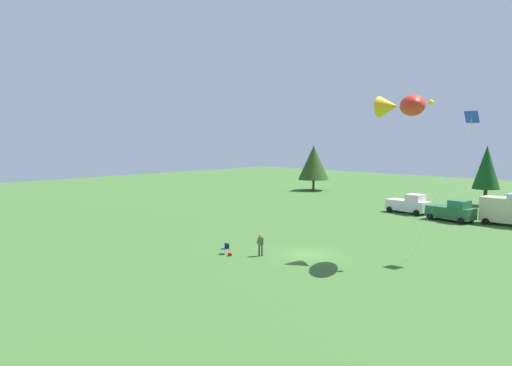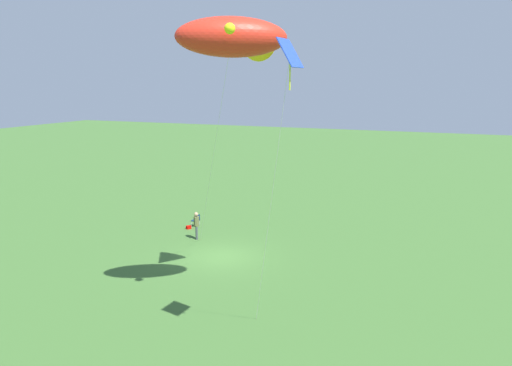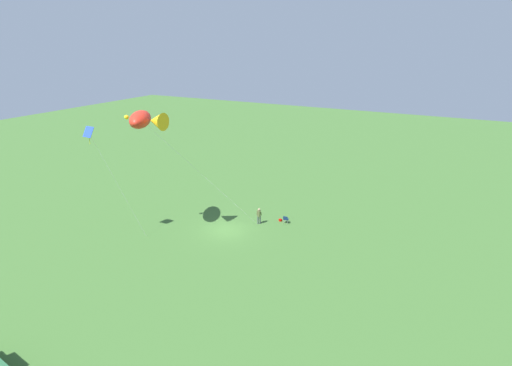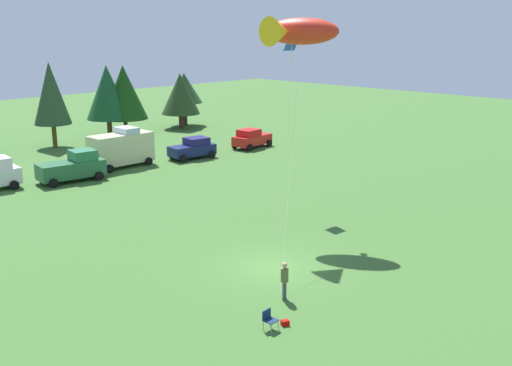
% 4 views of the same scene
% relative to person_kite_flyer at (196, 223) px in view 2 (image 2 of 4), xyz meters
% --- Properties ---
extents(ground_plane, '(160.00, 160.00, 0.00)m').
position_rel_person_kite_flyer_xyz_m(ground_plane, '(2.28, 2.94, -1.02)').
color(ground_plane, '#3B642B').
extents(person_kite_flyer, '(0.52, 0.48, 1.74)m').
position_rel_person_kite_flyer_xyz_m(person_kite_flyer, '(0.00, 0.00, 0.00)').
color(person_kite_flyer, '#3F4649').
rests_on(person_kite_flyer, ground).
extents(folding_chair, '(0.51, 0.51, 0.82)m').
position_rel_person_kite_flyer_xyz_m(folding_chair, '(-2.44, -1.38, -0.53)').
color(folding_chair, '#11274D').
rests_on(folding_chair, ground).
extents(backpack_on_grass, '(0.39, 0.34, 0.22)m').
position_rel_person_kite_flyer_xyz_m(backpack_on_grass, '(-1.73, -1.61, -0.91)').
color(backpack_on_grass, red).
rests_on(backpack_on_grass, ground).
extents(kite_large_fish, '(10.61, 8.79, 12.17)m').
position_rel_person_kite_flyer_xyz_m(kite_large_fish, '(8.24, 6.74, 10.35)').
color(kite_large_fish, red).
rests_on(kite_large_fish, ground).
extents(kite_diamond_blue, '(3.69, 2.75, 11.00)m').
position_rel_person_kite_flyer_xyz_m(kite_diamond_blue, '(11.60, 10.04, 9.25)').
color(kite_diamond_blue, blue).
rests_on(kite_diamond_blue, ground).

